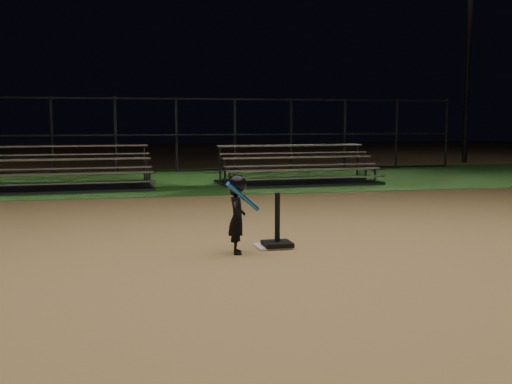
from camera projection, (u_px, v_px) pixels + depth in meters
name	position (u px, v px, depth m)	size (l,w,h in m)	color
ground	(272.00, 247.00, 8.57)	(80.00, 80.00, 0.00)	#A7824B
grass_strip	(187.00, 180.00, 18.25)	(60.00, 8.00, 0.01)	#23521A
home_plate	(272.00, 246.00, 8.57)	(0.45, 0.45, 0.02)	beige
batting_tee	(277.00, 237.00, 8.52)	(0.38, 0.38, 0.73)	black
child_batter	(237.00, 212.00, 8.10)	(0.50, 0.51, 1.04)	black
bleacher_left	(61.00, 181.00, 15.67)	(4.57, 2.40, 1.09)	#A4A4A8
bleacher_right	(298.00, 176.00, 17.19)	(4.36, 2.26, 1.05)	silver
backstop_fence	(177.00, 135.00, 21.02)	(20.08, 0.08, 2.50)	#38383D
light_pole_right	(470.00, 40.00, 25.14)	(0.90, 0.53, 8.30)	#2D2D30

